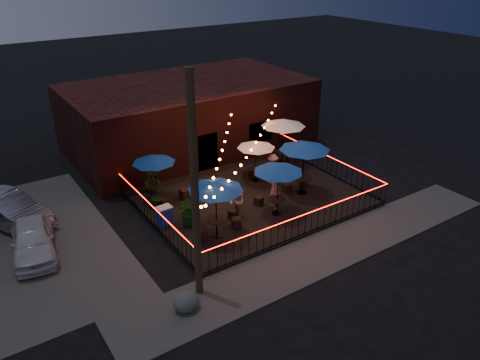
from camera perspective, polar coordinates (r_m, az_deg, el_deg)
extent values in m
plane|color=black|center=(21.41, 4.32, -4.65)|extent=(110.00, 110.00, 0.00)
cube|color=black|center=(22.76, 1.25, -2.36)|extent=(10.00, 8.00, 0.15)
cube|color=#474541|center=(19.36, 10.27, -8.61)|extent=(18.00, 2.50, 0.05)
cube|color=black|center=(28.81, -6.28, 7.90)|extent=(14.00, 8.00, 4.00)
cube|color=black|center=(25.47, -4.05, 3.35)|extent=(1.20, 0.24, 2.20)
cube|color=black|center=(27.06, 2.38, 5.93)|extent=(1.60, 0.24, 1.20)
cylinder|color=#3E2819|center=(14.95, -5.52, -1.57)|extent=(0.26, 0.26, 8.00)
cube|color=black|center=(20.00, 7.86, -6.48)|extent=(10.00, 0.04, 0.04)
cube|color=black|center=(19.52, 8.03, -4.21)|extent=(10.00, 0.04, 0.04)
cube|color=red|center=(19.50, 8.03, -4.13)|extent=(10.00, 0.03, 0.02)
cube|color=black|center=(20.60, -10.29, -5.62)|extent=(0.04, 8.00, 0.04)
cube|color=black|center=(20.14, -10.49, -3.39)|extent=(0.04, 8.00, 0.04)
cube|color=red|center=(20.12, -10.50, -3.32)|extent=(0.03, 8.00, 0.02)
cube|color=black|center=(25.59, 10.47, 0.95)|extent=(0.04, 8.00, 0.04)
cube|color=black|center=(25.22, 10.64, 2.84)|extent=(0.04, 8.00, 0.04)
cube|color=red|center=(25.21, 10.65, 2.91)|extent=(0.03, 8.00, 0.02)
cylinder|color=black|center=(19.84, -2.84, -6.74)|extent=(0.46, 0.46, 0.03)
cylinder|color=black|center=(19.65, -2.86, -5.83)|extent=(0.06, 0.06, 0.75)
cylinder|color=black|center=(19.44, -2.89, -4.86)|extent=(0.84, 0.84, 0.04)
cylinder|color=black|center=(19.20, -2.92, -3.63)|extent=(0.05, 0.05, 2.51)
cone|color=navy|center=(18.68, -3.00, -0.71)|extent=(2.42, 2.42, 0.37)
cylinder|color=black|center=(22.98, -10.06, -2.24)|extent=(0.41, 0.41, 0.03)
cylinder|color=black|center=(22.83, -10.13, -1.51)|extent=(0.06, 0.06, 0.67)
cylinder|color=black|center=(22.68, -10.19, -0.74)|extent=(0.74, 0.74, 0.04)
cylinder|color=black|center=(22.49, -10.28, 0.22)|extent=(0.04, 0.04, 2.22)
cone|color=navy|center=(22.09, -10.48, 2.49)|extent=(2.43, 2.43, 0.32)
cylinder|color=black|center=(21.48, 4.48, -4.03)|extent=(0.44, 0.44, 0.03)
cylinder|color=black|center=(21.30, 4.51, -3.19)|extent=(0.06, 0.06, 0.72)
cylinder|color=black|center=(21.12, 4.54, -2.31)|extent=(0.80, 0.80, 0.04)
cylinder|color=black|center=(20.91, 4.59, -1.20)|extent=(0.04, 0.04, 2.41)
cone|color=navy|center=(20.45, 4.69, 1.43)|extent=(2.67, 2.67, 0.35)
cylinder|color=black|center=(24.45, 1.91, -0.01)|extent=(0.39, 0.39, 0.03)
cylinder|color=black|center=(24.31, 1.92, 0.65)|extent=(0.05, 0.05, 0.64)
cylinder|color=black|center=(24.17, 1.93, 1.36)|extent=(0.71, 0.71, 0.04)
cylinder|color=black|center=(24.01, 1.95, 2.24)|extent=(0.04, 0.04, 2.13)
cone|color=silver|center=(23.64, 1.98, 4.31)|extent=(2.42, 2.42, 0.31)
cylinder|color=black|center=(23.40, 7.53, -1.50)|extent=(0.49, 0.49, 0.03)
cylinder|color=black|center=(23.22, 7.59, -0.64)|extent=(0.07, 0.07, 0.80)
cylinder|color=black|center=(23.04, 7.65, 0.27)|extent=(0.89, 0.89, 0.04)
cylinder|color=black|center=(22.82, 7.72, 1.43)|extent=(0.05, 0.05, 2.66)
cone|color=navy|center=(22.37, 7.90, 4.14)|extent=(2.90, 2.90, 0.39)
cylinder|color=black|center=(26.38, 5.10, 1.93)|extent=(0.48, 0.48, 0.03)
cylinder|color=black|center=(26.22, 5.14, 2.71)|extent=(0.07, 0.07, 0.79)
cylinder|color=black|center=(26.06, 5.17, 3.53)|extent=(0.88, 0.88, 0.04)
cylinder|color=black|center=(25.87, 5.21, 4.56)|extent=(0.05, 0.05, 2.64)
cone|color=silver|center=(25.47, 5.32, 6.98)|extent=(2.70, 2.70, 0.38)
cube|color=black|center=(19.54, -4.56, -6.65)|extent=(0.50, 0.50, 0.44)
cube|color=black|center=(20.26, -0.44, -5.26)|extent=(0.48, 0.48, 0.44)
cube|color=black|center=(22.08, -9.31, -2.82)|extent=(0.45, 0.45, 0.44)
cube|color=black|center=(22.70, -6.74, -1.70)|extent=(0.43, 0.43, 0.49)
cube|color=black|center=(20.95, -0.87, -4.18)|extent=(0.46, 0.46, 0.41)
cube|color=black|center=(22.04, 2.30, -2.55)|extent=(0.43, 0.43, 0.41)
cube|color=black|center=(23.70, -2.45, -0.36)|extent=(0.40, 0.40, 0.43)
cube|color=black|center=(24.57, 0.94, 0.73)|extent=(0.50, 0.50, 0.48)
cube|color=black|center=(23.28, 5.73, -0.95)|extent=(0.41, 0.41, 0.46)
cube|color=black|center=(23.89, 7.65, -0.35)|extent=(0.49, 0.49, 0.44)
cube|color=black|center=(25.13, 2.91, 1.31)|extent=(0.54, 0.54, 0.50)
cube|color=black|center=(26.46, 6.10, 2.41)|extent=(0.37, 0.37, 0.41)
imported|color=tan|center=(21.49, 4.21, -1.23)|extent=(0.54, 0.73, 1.85)
imported|color=tan|center=(20.76, -0.38, -2.65)|extent=(0.66, 0.81, 1.56)
imported|color=#D59C8B|center=(23.92, 3.98, 1.39)|extent=(1.17, 0.92, 1.59)
imported|color=#0D380E|center=(20.47, -6.07, -3.63)|extent=(1.46, 1.35, 1.33)
imported|color=#183E14|center=(21.89, -9.93, -2.00)|extent=(0.81, 0.74, 1.20)
imported|color=#0F3D0E|center=(23.42, -10.67, 0.10)|extent=(1.00, 1.00, 1.36)
cube|color=#1F3CA9|center=(20.64, -9.17, -4.38)|extent=(0.65, 0.47, 0.83)
cube|color=silver|center=(20.43, -9.25, -3.33)|extent=(0.69, 0.51, 0.05)
ellipsoid|color=#484943|center=(16.28, -6.57, -14.55)|extent=(1.04, 0.94, 0.70)
imported|color=silver|center=(20.40, -23.97, -6.58)|extent=(2.21, 4.13, 1.34)
imported|color=gray|center=(22.90, -26.43, -3.31)|extent=(3.41, 4.60, 1.45)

